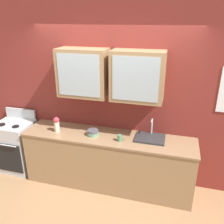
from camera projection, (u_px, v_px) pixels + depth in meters
The scene contains 8 objects.
ground_plane at pixel (108, 183), 4.00m from camera, with size 10.00×10.00×0.00m, color #936B47.
back_wall_unit at pixel (113, 91), 3.70m from camera, with size 4.77×0.47×2.87m.
counter at pixel (108, 160), 3.83m from camera, with size 2.69×0.61×0.89m.
stove_range at pixel (16, 146), 4.25m from camera, with size 0.61×0.59×1.07m.
sink_faucet at pixel (150, 138), 3.57m from camera, with size 0.44×0.35×0.28m.
bowl_stack at pixel (93, 133), 3.68m from camera, with size 0.18×0.18×0.09m.
vase at pixel (57, 124), 3.76m from camera, with size 0.09×0.09×0.25m.
cup_near_sink at pixel (120, 138), 3.50m from camera, with size 0.10×0.07×0.10m.
Camera 1 is at (0.93, -3.12, 2.61)m, focal length 38.05 mm.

